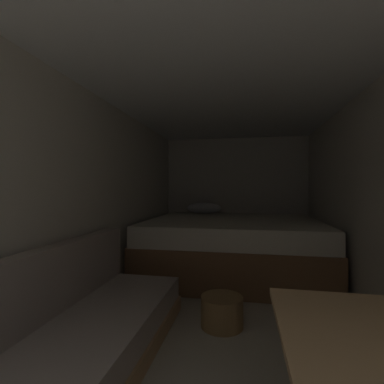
{
  "coord_description": "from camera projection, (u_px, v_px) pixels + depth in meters",
  "views": [
    {
      "loc": [
        0.17,
        -0.22,
        1.15
      ],
      "look_at": [
        -0.39,
        2.73,
        1.12
      ],
      "focal_mm": 26.2,
      "sensor_mm": 36.0,
      "label": 1
    }
  ],
  "objects": [
    {
      "name": "ceiling_slab",
      "position": [
        225.0,
        80.0,
        2.31
      ],
      "size": [
        2.49,
        5.12,
        0.05
      ],
      "primitive_type": "cube",
      "color": "white",
      "rests_on": "wall_left"
    },
    {
      "name": "wicker_basket",
      "position": [
        222.0,
        311.0,
        2.34
      ],
      "size": [
        0.35,
        0.35,
        0.25
      ],
      "color": "olive",
      "rests_on": "ground"
    },
    {
      "name": "wall_back",
      "position": [
        235.0,
        197.0,
        4.86
      ],
      "size": [
        2.49,
        0.05,
        2.02
      ],
      "primitive_type": "cube",
      "color": "beige",
      "rests_on": "ground"
    },
    {
      "name": "sofa_left",
      "position": [
        57.0,
        354.0,
        1.57
      ],
      "size": [
        0.74,
        2.44,
        0.76
      ],
      "color": "tan",
      "rests_on": "ground"
    },
    {
      "name": "bed",
      "position": [
        232.0,
        246.0,
        3.84
      ],
      "size": [
        2.27,
        1.97,
        0.92
      ],
      "color": "brown",
      "rests_on": "ground"
    },
    {
      "name": "ground_plane",
      "position": [
        224.0,
        326.0,
        2.34
      ],
      "size": [
        7.12,
        7.12,
        0.0
      ],
      "primitive_type": "plane",
      "color": "#B2A893"
    },
    {
      "name": "wall_left",
      "position": [
        90.0,
        204.0,
        2.55
      ],
      "size": [
        0.05,
        5.12,
        2.02
      ],
      "primitive_type": "cube",
      "color": "beige",
      "rests_on": "ground"
    }
  ]
}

